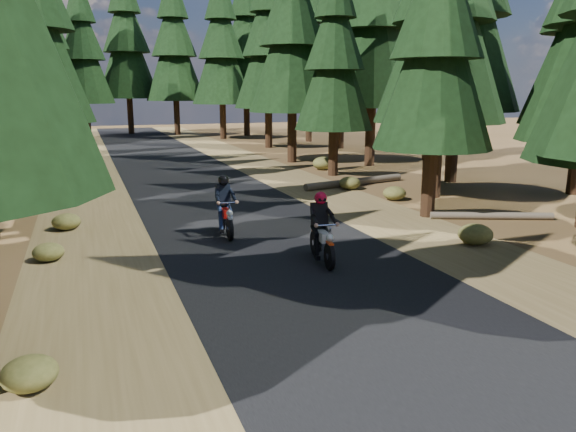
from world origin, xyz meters
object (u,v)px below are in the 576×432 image
Objects in this scene: log_far at (492,216)px; rider_follow at (225,216)px; rider_lead at (322,239)px; log_near at (355,182)px.

rider_follow is at bearing -164.18° from log_far.
rider_follow is (-1.57, 3.37, 0.01)m from rider_lead.
log_far is 1.99× the size of rider_lead.
log_near is at bearing -135.38° from rider_follow.
rider_lead is 3.72m from rider_follow.
rider_follow is (-7.50, -6.60, 0.42)m from log_near.
rider_lead is (-5.92, -9.97, 0.42)m from log_near.
rider_follow reaches higher than rider_lead.
log_near is 2.69× the size of rider_lead.
log_far is at bearing 176.89° from rider_follow.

